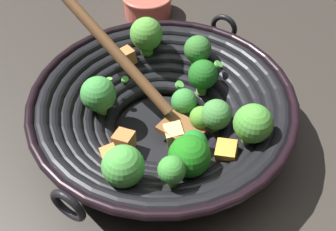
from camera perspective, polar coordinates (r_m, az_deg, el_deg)
name	(u,v)px	position (r m, az deg, el deg)	size (l,w,h in m)	color
ground_plane	(163,132)	(0.67, -0.74, -2.45)	(4.00, 4.00, 0.00)	#332D28
wok	(163,109)	(0.63, -0.67, 1.01)	(0.44, 0.46, 0.22)	black
prep_bowl	(148,4)	(0.94, -2.99, 16.04)	(0.12, 0.12, 0.05)	#D15647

